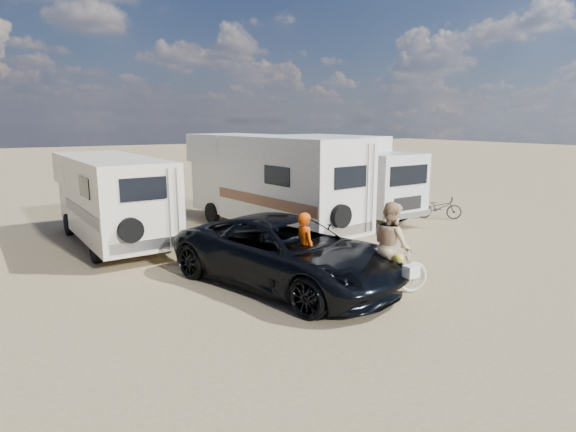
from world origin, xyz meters
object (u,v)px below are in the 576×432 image
rider_woman (391,253)px  crate (324,235)px  rv_main (270,184)px  bike_woman (390,271)px  bike_man (305,272)px  cooler (338,259)px  rv_left (112,201)px  rider_man (305,256)px  dark_suv (287,252)px  box_truck (345,177)px  bike_parked (439,207)px

rider_woman → crate: size_ratio=3.97×
rv_main → bike_woman: bearing=-104.5°
bike_man → rider_woman: (1.40, -1.22, 0.52)m
bike_man → cooler: (1.64, 0.95, -0.20)m
rv_left → rider_woman: 8.88m
rider_man → dark_suv: bearing=23.2°
rv_left → crate: (5.76, -3.11, -1.14)m
box_truck → dark_suv: 8.58m
cooler → bike_parked: bearing=4.8°
rv_main → box_truck: size_ratio=1.17×
rv_left → bike_man: 7.23m
bike_woman → cooler: bearing=9.1°
rv_main → rider_man: rv_main is taller
dark_suv → bike_man: (0.18, -0.48, -0.36)m
box_truck → crate: bearing=-139.9°
rv_main → rider_woman: bearing=-104.5°
rv_left → bike_woman: bearing=-65.2°
bike_woman → bike_parked: bearing=-39.4°
box_truck → rider_man: box_truck is taller
rider_man → cooler: rider_man is taller
cooler → dark_suv: bearing=176.1°
rv_left → dark_suv: rv_left is taller
box_truck → rv_main: bearing=-173.6°
dark_suv → cooler: 1.96m
bike_parked → box_truck: bearing=93.6°
crate → rider_woman: bearing=-108.8°
box_truck → rider_woman: (-4.62, -7.58, -0.64)m
rv_main → rider_man: bearing=-119.0°
bike_woman → rider_woman: bearing=0.0°
rider_woman → rv_left: bearing=43.1°
dark_suv → bike_woman: 2.34m
rider_man → rv_main: bearing=-18.8°
rider_man → cooler: (1.64, 0.95, -0.57)m
rider_woman → cooler: bearing=9.1°
dark_suv → rider_man: bearing=-87.0°
rv_main → bike_woman: (-0.91, -6.95, -1.08)m
bike_parked → rider_woman: bearing=168.5°
crate → bike_woman: bearing=-108.8°
cooler → bike_man: bearing=-168.2°
dark_suv → rider_man: rider_man is taller
rv_left → bike_woman: 8.91m
rv_left → crate: rv_left is taller
bike_man → bike_woman: (1.40, -1.22, 0.12)m
dark_suv → rider_man: 0.52m
crate → bike_man: bearing=-130.6°
rider_woman → cooler: size_ratio=3.30×
dark_suv → bike_parked: bearing=4.4°
rv_left → cooler: size_ratio=11.21×
rider_woman → bike_parked: rider_woman is taller
rv_main → cooler: size_ratio=13.33×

